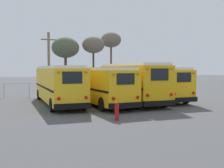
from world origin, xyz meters
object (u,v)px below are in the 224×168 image
school_bus_1 (99,84)px  bare_tree_0 (111,40)px  school_bus_0 (58,83)px  fire_hydrant (117,111)px  school_bus_2 (132,82)px  bare_tree_1 (93,45)px  utility_pole (49,61)px  school_bus_3 (153,82)px  bare_tree_2 (65,48)px

school_bus_1 → bare_tree_0: bare_tree_0 is taller
school_bus_0 → fire_hydrant: (1.62, -8.43, -1.17)m
school_bus_2 → bare_tree_1: size_ratio=1.21×
utility_pole → bare_tree_1: 11.28m
bare_tree_1 → school_bus_0: bearing=-116.1°
utility_pole → fire_hydrant: (0.44, -19.95, -3.24)m
school_bus_3 → school_bus_1: bearing=-166.0°
school_bus_0 → school_bus_1: 3.34m
school_bus_0 → school_bus_1: bearing=-28.1°
school_bus_2 → bare_tree_0: bearing=72.2°
utility_pole → bare_tree_0: (12.21, 10.30, 3.92)m
fire_hydrant → bare_tree_0: bearing=68.8°
school_bus_0 → school_bus_1: size_ratio=1.10×
bare_tree_1 → fire_hydrant: size_ratio=7.61×
bare_tree_0 → bare_tree_2: (-8.54, -3.03, -1.73)m
bare_tree_1 → fire_hydrant: 29.00m
school_bus_0 → bare_tree_1: (9.25, 18.91, 4.82)m
school_bus_0 → fire_hydrant: bearing=-79.1°
fire_hydrant → utility_pole: bearing=91.3°
school_bus_2 → fire_hydrant: school_bus_2 is taller
school_bus_1 → fire_hydrant: bearing=-101.0°
school_bus_1 → school_bus_3: 6.07m
bare_tree_1 → fire_hydrant: bearing=-105.6°
school_bus_2 → bare_tree_1: bare_tree_1 is taller
school_bus_1 → bare_tree_2: bare_tree_2 is taller
school_bus_2 → fire_hydrant: size_ratio=9.18×
school_bus_3 → bare_tree_2: (-3.98, 18.91, 4.34)m
school_bus_1 → school_bus_2: school_bus_2 is taller
utility_pole → bare_tree_1: (8.07, 7.38, 2.75)m
bare_tree_2 → school_bus_1: bearing=-95.3°
bare_tree_0 → fire_hydrant: bare_tree_0 is taller
bare_tree_1 → school_bus_3: bearing=-91.3°
school_bus_1 → utility_pole: bearing=97.7°
bare_tree_2 → bare_tree_0: bearing=19.5°
bare_tree_0 → fire_hydrant: bearing=-111.2°
bare_tree_1 → fire_hydrant: (-7.63, -27.33, -5.99)m
school_bus_1 → bare_tree_2: bearing=84.7°
school_bus_1 → bare_tree_1: bare_tree_1 is taller
school_bus_2 → bare_tree_1: 21.26m
bare_tree_0 → utility_pole: bearing=-139.8°
school_bus_3 → fire_hydrant: (-7.21, -8.32, -1.10)m
bare_tree_2 → fire_hydrant: bearing=-96.8°
utility_pole → school_bus_2: bearing=-70.2°
school_bus_0 → school_bus_3: 8.83m
utility_pole → fire_hydrant: utility_pole is taller
school_bus_3 → bare_tree_2: 19.80m
utility_pole → bare_tree_0: bare_tree_0 is taller
school_bus_0 → school_bus_2: bearing=-14.7°
utility_pole → school_bus_3: bearing=-56.7°
utility_pole → bare_tree_2: 8.44m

